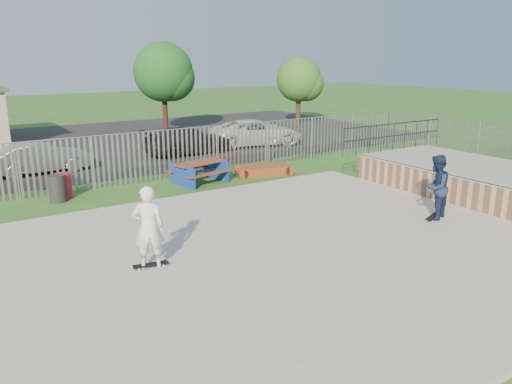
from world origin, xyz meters
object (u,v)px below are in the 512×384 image
car_white (256,132)px  tree_right (299,80)px  trash_bin_grey (57,189)px  car_silver (41,158)px  skater_navy (436,187)px  funbox (264,170)px  car_dark (188,140)px  trash_bin_red (64,186)px  skater_white (148,227)px  tree_mid (163,72)px  picnic_table (200,172)px

car_white → tree_right: 8.93m
trash_bin_grey → car_silver: (0.37, 4.85, 0.21)m
car_white → skater_navy: bearing=-178.1°
funbox → car_white: 7.16m
tree_right → car_white: bearing=-143.1°
funbox → car_silver: (-7.77, 5.39, 0.48)m
funbox → car_silver: size_ratio=0.55×
car_dark → car_white: bearing=-90.2°
funbox → car_dark: car_dark is taller
trash_bin_red → skater_white: size_ratio=0.47×
car_silver → skater_navy: size_ratio=2.06×
skater_white → funbox: bearing=-118.5°
car_dark → skater_white: size_ratio=2.41×
car_dark → tree_right: (11.13, 5.39, 2.53)m
trash_bin_red → tree_mid: (9.01, 12.20, 3.39)m
tree_mid → car_dark: bearing=-104.1°
tree_right → skater_white: (-18.12, -18.03, -2.11)m
tree_mid → tree_right: tree_mid is taller
tree_mid → skater_navy: bearing=-91.1°
car_dark → skater_white: (-6.99, -12.64, 0.42)m
car_silver → skater_white: bearing=176.9°
car_white → skater_navy: (-2.88, -14.11, 0.39)m
car_white → tree_mid: size_ratio=0.89×
car_white → tree_mid: (-2.48, 6.87, 3.11)m
tree_mid → tree_right: size_ratio=1.19×
picnic_table → car_white: bearing=30.8°
trash_bin_red → trash_bin_grey: 0.40m
funbox → trash_bin_grey: size_ratio=2.34×
picnic_table → car_silver: car_silver is taller
funbox → picnic_table: bearing=-168.4°
trash_bin_red → trash_bin_grey: (-0.27, -0.29, 0.01)m
car_dark → tree_right: bearing=-67.7°
funbox → trash_bin_grey: 8.15m
funbox → car_silver: car_silver is taller
car_silver → car_dark: bearing=-89.5°
trash_bin_red → car_white: bearing=24.9°
trash_bin_grey → tree_mid: 15.92m
trash_bin_red → car_silver: bearing=88.7°
trash_bin_grey → car_white: bearing=25.6°
trash_bin_grey → skater_navy: size_ratio=0.48×
car_dark → trash_bin_grey: bearing=122.2°
car_dark → skater_white: 14.45m
trash_bin_red → trash_bin_grey: size_ratio=0.98×
car_white → tree_mid: tree_mid is taller
tree_mid → skater_navy: size_ratio=2.95×
trash_bin_grey → tree_right: 21.68m
funbox → car_white: size_ratio=0.43×
car_dark → skater_white: bearing=147.6°
tree_right → funbox: bearing=-132.9°
trash_bin_grey → picnic_table: bearing=-2.9°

